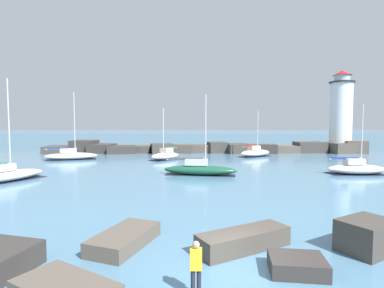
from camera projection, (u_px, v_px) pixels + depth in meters
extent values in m
plane|color=teal|center=(236.00, 267.00, 10.89)|extent=(600.00, 600.00, 0.00)
cube|color=teal|center=(196.00, 138.00, 115.48)|extent=(400.00, 116.00, 0.01)
cube|color=#423D38|center=(59.00, 149.00, 55.34)|extent=(5.32, 6.09, 1.26)
cube|color=#383330|center=(84.00, 146.00, 56.15)|extent=(4.30, 4.52, 2.25)
cube|color=#383330|center=(102.00, 148.00, 55.85)|extent=(4.33, 5.51, 1.57)
cube|color=#383330|center=(122.00, 149.00, 54.95)|extent=(6.12, 6.28, 1.30)
cube|color=#4C443D|center=(144.00, 149.00, 56.03)|extent=(3.67, 4.80, 1.27)
cube|color=#423D38|center=(161.00, 148.00, 54.92)|extent=(4.57, 4.97, 1.69)
cube|color=#4C443D|center=(180.00, 149.00, 55.59)|extent=(5.08, 4.43, 1.49)
cube|color=#4C443D|center=(202.00, 149.00, 56.24)|extent=(5.56, 5.03, 1.41)
cube|color=#423D38|center=(217.00, 147.00, 55.75)|extent=(3.84, 4.32, 1.94)
cube|color=#423D38|center=(237.00, 148.00, 55.68)|extent=(5.21, 6.24, 1.65)
cube|color=#383330|center=(263.00, 149.00, 54.77)|extent=(5.18, 3.88, 1.57)
cube|color=brown|center=(286.00, 149.00, 55.61)|extent=(4.14, 4.13, 1.30)
cube|color=#423D38|center=(309.00, 147.00, 56.16)|extent=(5.18, 4.27, 1.95)
cube|color=#4C443D|center=(337.00, 148.00, 55.17)|extent=(5.10, 5.76, 1.85)
cube|color=brown|center=(354.00, 147.00, 55.19)|extent=(4.28, 4.57, 2.29)
cylinder|color=gray|center=(339.00, 147.00, 56.51)|extent=(5.29, 5.29, 1.80)
cylinder|color=white|center=(341.00, 113.00, 56.09)|extent=(3.92, 3.92, 11.15)
cylinder|color=#232328|center=(342.00, 82.00, 55.72)|extent=(4.51, 4.51, 0.25)
cylinder|color=silver|center=(342.00, 78.00, 55.67)|extent=(2.74, 2.74, 1.15)
cone|color=#B21919|center=(342.00, 73.00, 55.61)|extent=(3.33, 3.33, 0.90)
cube|color=#383330|center=(297.00, 265.00, 10.47)|extent=(2.06, 1.68, 0.56)
cube|color=#4C443D|center=(243.00, 240.00, 12.44)|extent=(4.19, 3.07, 0.80)
cube|color=brown|center=(124.00, 239.00, 12.80)|extent=(2.80, 3.81, 0.63)
cube|color=#423D38|center=(367.00, 235.00, 12.25)|extent=(2.74, 2.53, 1.30)
ellipsoid|color=white|center=(165.00, 156.00, 44.47)|extent=(5.15, 5.64, 1.06)
cube|color=black|center=(165.00, 159.00, 44.50)|extent=(4.95, 5.40, 0.03)
cube|color=beige|center=(166.00, 150.00, 44.62)|extent=(2.01, 2.06, 0.64)
cylinder|color=silver|center=(163.00, 130.00, 43.91)|extent=(0.12, 0.12, 6.53)
cylinder|color=#BCBCC1|center=(170.00, 148.00, 45.23)|extent=(1.88, 2.35, 0.10)
cube|color=#1E664C|center=(170.00, 148.00, 45.23)|extent=(1.69, 2.07, 0.20)
ellipsoid|color=silver|center=(4.00, 176.00, 27.27)|extent=(5.58, 7.55, 0.98)
cube|color=black|center=(5.00, 181.00, 27.31)|extent=(5.36, 7.20, 0.03)
cube|color=#B2B2B7|center=(0.00, 168.00, 26.90)|extent=(2.19, 2.55, 0.64)
cylinder|color=silver|center=(8.00, 125.00, 27.45)|extent=(0.12, 0.12, 8.41)
ellipsoid|color=#195138|center=(200.00, 170.00, 30.79)|extent=(7.75, 2.91, 1.00)
cube|color=black|center=(200.00, 175.00, 30.82)|extent=(7.37, 2.81, 0.03)
cube|color=silver|center=(196.00, 162.00, 30.80)|extent=(2.39, 1.30, 0.64)
cylinder|color=silver|center=(205.00, 130.00, 30.43)|extent=(0.12, 0.12, 7.23)
cylinder|color=#BCBCC1|center=(185.00, 160.00, 30.96)|extent=(4.13, 0.77, 0.10)
cube|color=#4C4C51|center=(185.00, 159.00, 30.96)|extent=(3.53, 0.76, 0.20)
ellipsoid|color=silver|center=(255.00, 153.00, 48.55)|extent=(6.24, 5.07, 1.16)
cube|color=black|center=(255.00, 157.00, 48.59)|extent=(5.97, 4.87, 0.03)
cube|color=beige|center=(254.00, 148.00, 48.33)|extent=(2.16, 1.95, 0.64)
cylinder|color=silver|center=(257.00, 130.00, 48.56)|extent=(0.12, 0.12, 6.33)
cylinder|color=#BCBCC1|center=(250.00, 146.00, 47.81)|extent=(2.87, 1.92, 0.10)
cube|color=maroon|center=(250.00, 146.00, 47.81)|extent=(2.50, 1.73, 0.20)
ellipsoid|color=white|center=(356.00, 169.00, 31.44)|extent=(6.04, 2.64, 1.02)
cube|color=black|center=(356.00, 174.00, 31.47)|extent=(5.74, 2.59, 0.03)
cube|color=silver|center=(353.00, 161.00, 31.39)|extent=(1.83, 1.42, 0.64)
cylinder|color=silver|center=(362.00, 134.00, 31.19)|extent=(0.12, 0.12, 6.31)
cylinder|color=#BCBCC1|center=(345.00, 159.00, 31.40)|extent=(3.29, 0.18, 0.10)
cube|color=navy|center=(345.00, 158.00, 31.39)|extent=(2.80, 0.27, 0.20)
ellipsoid|color=white|center=(71.00, 156.00, 44.42)|extent=(7.79, 4.58, 1.03)
cube|color=black|center=(71.00, 159.00, 44.45)|extent=(7.43, 4.43, 0.03)
cube|color=silver|center=(68.00, 151.00, 44.25)|extent=(2.52, 1.97, 0.64)
cylinder|color=silver|center=(74.00, 123.00, 44.26)|extent=(0.12, 0.12, 8.91)
cylinder|color=#BCBCC1|center=(60.00, 149.00, 43.90)|extent=(3.91, 1.31, 0.10)
cube|color=navy|center=(60.00, 149.00, 43.90)|extent=(3.36, 1.23, 0.20)
cylinder|color=#282833|center=(193.00, 283.00, 9.02)|extent=(0.14, 0.14, 0.83)
cylinder|color=#282833|center=(199.00, 283.00, 9.02)|extent=(0.14, 0.14, 0.83)
cube|color=yellow|center=(196.00, 259.00, 8.98)|extent=(0.36, 0.22, 0.66)
sphere|color=tan|center=(196.00, 245.00, 8.95)|extent=(0.22, 0.22, 0.22)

